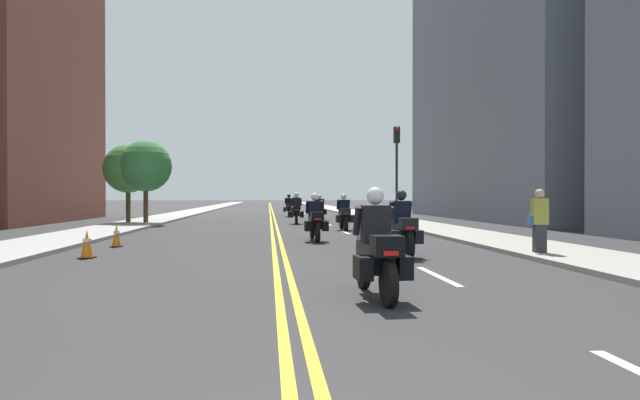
% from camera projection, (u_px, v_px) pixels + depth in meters
% --- Properties ---
extents(ground_plane, '(264.00, 264.00, 0.00)m').
position_uv_depth(ground_plane, '(271.00, 212.00, 49.40)').
color(ground_plane, '#302F30').
extents(sidewalk_left, '(2.68, 144.00, 0.12)m').
position_uv_depth(sidewalk_left, '(194.00, 211.00, 48.72)').
color(sidewalk_left, '#A2A19A').
rests_on(sidewalk_left, ground).
extents(sidewalk_right, '(2.68, 144.00, 0.12)m').
position_uv_depth(sidewalk_right, '(346.00, 211.00, 50.08)').
color(sidewalk_right, '#A09A90').
rests_on(sidewalk_right, ground).
extents(centreline_yellow_inner, '(0.12, 132.00, 0.01)m').
position_uv_depth(centreline_yellow_inner, '(270.00, 212.00, 49.38)').
color(centreline_yellow_inner, yellow).
rests_on(centreline_yellow_inner, ground).
extents(centreline_yellow_outer, '(0.12, 132.00, 0.01)m').
position_uv_depth(centreline_yellow_outer, '(273.00, 212.00, 49.41)').
color(centreline_yellow_outer, yellow).
rests_on(centreline_yellow_outer, ground).
extents(lane_dashes_white, '(0.14, 56.40, 0.01)m').
position_uv_depth(lane_dashes_white, '(323.00, 221.00, 30.76)').
color(lane_dashes_white, silver).
rests_on(lane_dashes_white, ground).
extents(building_right_1, '(7.58, 21.44, 24.89)m').
position_uv_depth(building_right_1, '(515.00, 26.00, 34.18)').
color(building_right_1, slate).
rests_on(building_right_1, ground).
extents(motorcycle_0, '(0.78, 2.09, 1.62)m').
position_uv_depth(motorcycle_0, '(377.00, 253.00, 7.69)').
color(motorcycle_0, black).
rests_on(motorcycle_0, ground).
extents(motorcycle_1, '(0.76, 2.18, 1.63)m').
position_uv_depth(motorcycle_1, '(402.00, 229.00, 13.05)').
color(motorcycle_1, black).
rests_on(motorcycle_1, ground).
extents(motorcycle_2, '(0.77, 2.32, 1.58)m').
position_uv_depth(motorcycle_2, '(315.00, 221.00, 17.56)').
color(motorcycle_2, black).
rests_on(motorcycle_2, ground).
extents(motorcycle_3, '(0.77, 2.22, 1.59)m').
position_uv_depth(motorcycle_3, '(344.00, 215.00, 23.29)').
color(motorcycle_3, black).
rests_on(motorcycle_3, ground).
extents(motorcycle_4, '(0.77, 2.14, 1.68)m').
position_uv_depth(motorcycle_4, '(296.00, 211.00, 28.26)').
color(motorcycle_4, black).
rests_on(motorcycle_4, ground).
extents(motorcycle_5, '(0.77, 2.28, 1.57)m').
position_uv_depth(motorcycle_5, '(320.00, 209.00, 33.19)').
color(motorcycle_5, black).
rests_on(motorcycle_5, ground).
extents(motorcycle_6, '(0.78, 2.30, 1.61)m').
position_uv_depth(motorcycle_6, '(289.00, 207.00, 37.94)').
color(motorcycle_6, black).
rests_on(motorcycle_6, ground).
extents(traffic_cone_0, '(0.35, 0.35, 0.68)m').
position_uv_depth(traffic_cone_0, '(87.00, 244.00, 12.64)').
color(traffic_cone_0, black).
rests_on(traffic_cone_0, ground).
extents(traffic_cone_2, '(0.31, 0.31, 0.67)m').
position_uv_depth(traffic_cone_2, '(117.00, 235.00, 15.47)').
color(traffic_cone_2, black).
rests_on(traffic_cone_2, ground).
extents(traffic_light_near, '(0.28, 0.38, 4.92)m').
position_uv_depth(traffic_light_near, '(397.00, 158.00, 26.47)').
color(traffic_light_near, black).
rests_on(traffic_light_near, ground).
extents(pedestrian_0, '(0.50, 0.26, 1.65)m').
position_uv_depth(pedestrian_0, '(539.00, 222.00, 12.85)').
color(pedestrian_0, '#2B2D2F').
rests_on(pedestrian_0, ground).
extents(street_tree_0, '(2.64, 2.64, 4.35)m').
position_uv_depth(street_tree_0, '(146.00, 166.00, 27.48)').
color(street_tree_0, '#4F3A26').
rests_on(street_tree_0, ground).
extents(street_tree_1, '(2.53, 2.53, 4.18)m').
position_uv_depth(street_tree_1, '(128.00, 169.00, 27.85)').
color(street_tree_1, '#463924').
rests_on(street_tree_1, ground).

